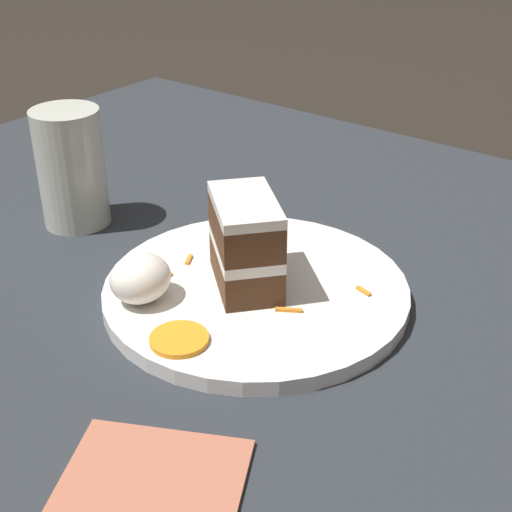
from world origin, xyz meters
TOP-DOWN VIEW (x-y plane):
  - ground_plane at (0.00, 0.00)m, footprint 6.00×6.00m
  - dining_table at (0.00, 0.00)m, footprint 0.96×1.18m
  - plate at (0.03, 0.05)m, footprint 0.30×0.30m
  - cake_slice at (0.03, 0.04)m, footprint 0.11×0.11m
  - cream_dollop at (0.11, -0.02)m, footprint 0.06×0.05m
  - orange_garnish at (0.14, 0.06)m, footprint 0.05×0.05m
  - carrot_shreds_scatter at (0.03, 0.06)m, footprint 0.10×0.19m
  - drinking_glass at (0.03, -0.22)m, footprint 0.08×0.08m

SIDE VIEW (x-z plane):
  - ground_plane at x=0.00m, z-range 0.00..0.00m
  - dining_table at x=0.00m, z-range 0.00..0.02m
  - plate at x=0.03m, z-range 0.02..0.04m
  - carrot_shreds_scatter at x=0.03m, z-range 0.04..0.04m
  - orange_garnish at x=0.14m, z-range 0.04..0.05m
  - cream_dollop at x=0.11m, z-range 0.04..0.09m
  - drinking_glass at x=0.03m, z-range 0.02..0.15m
  - cake_slice at x=0.03m, z-range 0.04..0.13m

